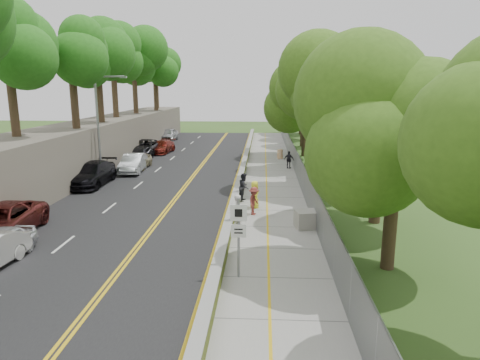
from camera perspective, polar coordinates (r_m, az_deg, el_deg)
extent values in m
plane|color=#33511E|center=(19.55, -2.78, -9.07)|extent=(140.00, 140.00, 0.00)
cube|color=black|center=(34.64, -9.15, 0.38)|extent=(11.20, 66.00, 0.04)
cube|color=gray|center=(33.86, 4.12, 0.24)|extent=(4.20, 66.00, 0.05)
cube|color=#BCDF25|center=(33.84, 0.23, 0.74)|extent=(0.42, 66.00, 0.60)
cube|color=#595147|center=(36.87, -21.68, 3.51)|extent=(5.00, 66.00, 4.00)
cube|color=slate|center=(33.77, 7.71, 1.81)|extent=(0.04, 66.00, 2.00)
cylinder|color=gray|center=(34.63, -18.39, 6.57)|extent=(0.18, 0.18, 8.00)
cylinder|color=gray|center=(34.10, -17.07, 13.07)|extent=(2.30, 0.13, 0.13)
cube|color=gray|center=(33.75, -15.30, 13.10)|extent=(0.50, 0.22, 0.14)
cylinder|color=gray|center=(16.11, -0.19, -7.78)|extent=(0.09, 0.09, 3.10)
cube|color=white|center=(15.76, -0.20, -4.40)|extent=(0.62, 0.04, 0.62)
cube|color=white|center=(15.98, -0.20, -6.81)|extent=(0.56, 0.04, 0.50)
cylinder|color=orange|center=(42.91, 5.36, 3.46)|extent=(0.55, 0.55, 0.91)
cube|color=gray|center=(22.25, 9.14, -5.17)|extent=(1.52, 1.26, 0.89)
imported|color=black|center=(33.11, -19.17, 0.79)|extent=(2.38, 5.76, 1.67)
imported|color=tan|center=(38.73, -13.32, 2.50)|extent=(1.63, 3.90, 1.32)
imported|color=silver|center=(37.10, -14.06, 2.20)|extent=(1.99, 4.75, 1.53)
imported|color=black|center=(46.02, -12.56, 4.26)|extent=(2.89, 5.91, 1.62)
imported|color=maroon|center=(47.15, -10.33, 4.38)|extent=(2.33, 4.78, 1.34)
imported|color=#B4B4B8|center=(57.51, -9.52, 5.99)|extent=(1.99, 4.88, 1.66)
imported|color=#F7F52F|center=(25.39, 1.96, -1.93)|extent=(0.71, 0.90, 1.63)
imported|color=beige|center=(21.28, -0.18, -4.43)|extent=(0.50, 0.72, 1.88)
imported|color=black|center=(26.94, 0.54, -0.93)|extent=(0.84, 0.98, 1.77)
imported|color=maroon|center=(24.03, 1.88, -2.80)|extent=(0.86, 1.16, 1.60)
imported|color=black|center=(37.77, 6.55, 2.69)|extent=(0.97, 0.62, 1.53)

